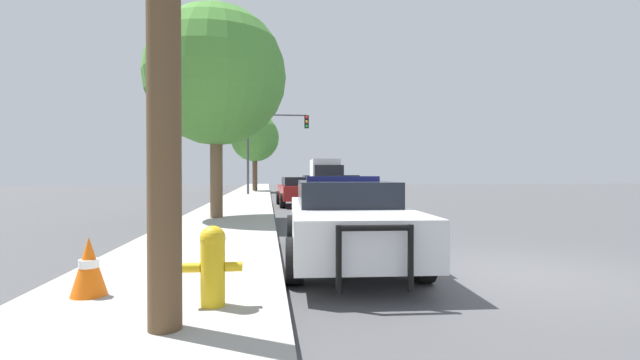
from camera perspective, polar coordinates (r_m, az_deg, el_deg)
ground_plane at (r=7.33m, az=25.08°, el=-11.18°), size 110.00×110.00×0.00m
sidewalk_left at (r=6.36m, az=-18.92°, el=-12.37°), size 3.00×110.00×0.13m
police_car at (r=7.55m, az=3.26°, el=-5.02°), size 2.22×5.33×1.47m
fire_hydrant at (r=4.69m, az=-14.10°, el=-10.70°), size 0.61×0.27×0.84m
traffic_light at (r=30.11m, az=-6.46°, el=5.79°), size 4.31×0.35×5.66m
car_background_oncoming at (r=32.77m, az=3.68°, el=-0.54°), size 1.94×4.21×1.43m
car_background_midblock at (r=20.26m, az=-2.83°, el=-1.40°), size 2.09×4.02×1.37m
car_background_distant at (r=48.52m, az=-1.35°, el=-0.12°), size 2.12×4.72×1.38m
box_truck at (r=39.27m, az=0.71°, el=0.88°), size 2.89×6.92×2.88m
tree_sidewalk_far at (r=36.42m, az=-8.68°, el=5.59°), size 4.03×4.03×6.47m
tree_sidewalk_near at (r=14.28m, az=-13.69°, el=13.33°), size 4.41×4.41×6.71m
traffic_cone at (r=5.59m, az=-28.44°, el=-10.07°), size 0.39×0.39×0.67m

